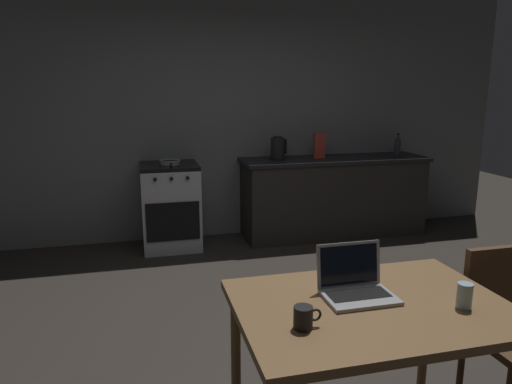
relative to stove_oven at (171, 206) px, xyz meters
The scene contains 13 objects.
ground_plane 2.35m from the stove_oven, 74.48° to the right, with size 12.00×12.00×0.00m, color #2D2823.
back_wall 1.38m from the stove_oven, 21.01° to the left, with size 6.40×0.10×2.85m, color slate.
kitchen_counter 1.88m from the stove_oven, ahead, with size 2.16×0.64×0.91m.
stove_oven is the anchor object (origin of this frame).
dining_table 3.29m from the stove_oven, 78.26° to the right, with size 1.21×0.85×0.75m.
chair 3.45m from the stove_oven, 63.87° to the right, with size 0.40×0.40×0.87m.
laptop 3.20m from the stove_oven, 78.57° to the right, with size 0.32×0.25×0.23m.
electric_kettle 1.33m from the stove_oven, ahead, with size 0.19×0.17×0.26m.
bottle 2.71m from the stove_oven, ahead, with size 0.07×0.07×0.26m.
frying_pan 0.48m from the stove_oven, 67.38° to the right, with size 0.22×0.39×0.05m.
coffee_mug 3.37m from the stove_oven, 84.95° to the right, with size 0.12×0.08×0.09m.
drinking_glass 3.52m from the stove_oven, 72.86° to the right, with size 0.07×0.07×0.11m.
cereal_box 1.80m from the stove_oven, ahead, with size 0.13×0.05×0.29m.
Camera 1 is at (-0.93, -2.73, 1.69)m, focal length 32.87 mm.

